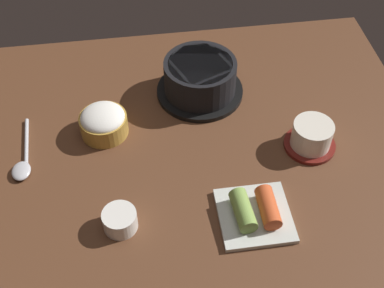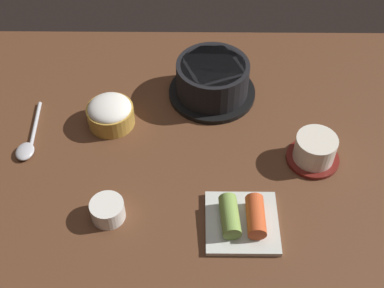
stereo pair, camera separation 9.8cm
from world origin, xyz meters
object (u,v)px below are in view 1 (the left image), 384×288
(rice_bowl, at_px, (103,122))
(spoon, at_px, (23,163))
(side_bowl_near, at_px, (120,220))
(tea_cup_with_saucer, at_px, (312,136))
(stone_pot, at_px, (200,78))
(kimchi_plate, at_px, (255,212))

(rice_bowl, relative_size, spoon, 0.59)
(side_bowl_near, height_order, spoon, side_bowl_near)
(tea_cup_with_saucer, bearing_deg, rice_bowl, 166.47)
(stone_pot, height_order, side_bowl_near, stone_pot)
(rice_bowl, height_order, tea_cup_with_saucer, same)
(side_bowl_near, bearing_deg, spoon, 137.32)
(tea_cup_with_saucer, xyz_separation_m, kimchi_plate, (-0.15, -0.15, -0.01))
(stone_pot, bearing_deg, tea_cup_with_saucer, -44.00)
(side_bowl_near, distance_m, spoon, 0.25)
(rice_bowl, bearing_deg, side_bowl_near, -84.89)
(rice_bowl, distance_m, side_bowl_near, 0.23)
(stone_pot, height_order, rice_bowl, stone_pot)
(tea_cup_with_saucer, height_order, side_bowl_near, tea_cup_with_saucer)
(kimchi_plate, bearing_deg, stone_pot, 97.89)
(stone_pot, relative_size, spoon, 1.15)
(kimchi_plate, distance_m, side_bowl_near, 0.24)
(rice_bowl, bearing_deg, spoon, -157.60)
(kimchi_plate, height_order, side_bowl_near, kimchi_plate)
(stone_pot, distance_m, rice_bowl, 0.23)
(kimchi_plate, bearing_deg, side_bowl_near, 176.37)
(rice_bowl, height_order, spoon, rice_bowl)
(stone_pot, xyz_separation_m, spoon, (-0.37, -0.15, -0.04))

